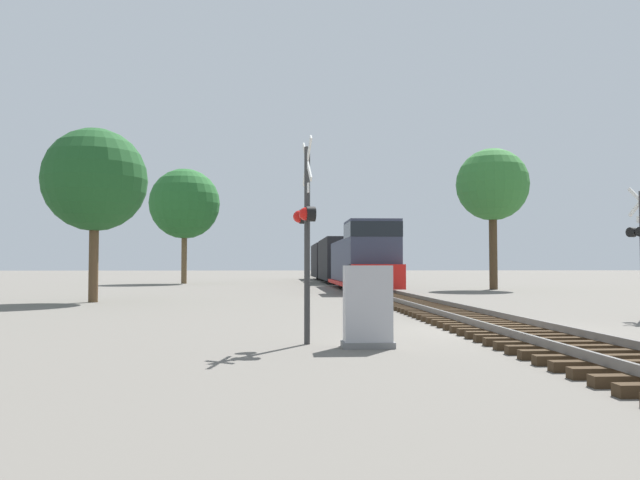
# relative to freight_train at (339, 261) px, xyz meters

# --- Properties ---
(ground_plane) EXTENTS (400.00, 400.00, 0.00)m
(ground_plane) POSITION_rel_freight_train_xyz_m (0.00, -40.53, -2.00)
(ground_plane) COLOR #666059
(rail_track_bed) EXTENTS (2.60, 160.00, 0.31)m
(rail_track_bed) POSITION_rel_freight_train_xyz_m (0.00, -40.53, -1.86)
(rail_track_bed) COLOR #382819
(rail_track_bed) RESTS_ON ground
(freight_train) EXTENTS (2.93, 44.63, 4.18)m
(freight_train) POSITION_rel_freight_train_xyz_m (0.00, 0.00, 0.00)
(freight_train) COLOR #33384C
(freight_train) RESTS_ON ground
(crossing_signal_near) EXTENTS (0.44, 1.01, 4.16)m
(crossing_signal_near) POSITION_rel_freight_train_xyz_m (-4.79, -42.72, 0.42)
(crossing_signal_near) COLOR #333333
(crossing_signal_near) RESTS_ON ground
(relay_cabinet) EXTENTS (1.01, 0.55, 1.58)m
(relay_cabinet) POSITION_rel_freight_train_xyz_m (-3.62, -43.31, -1.22)
(relay_cabinet) COLOR slate
(relay_cabinet) RESTS_ON ground
(tree_far_right) EXTENTS (4.50, 4.50, 7.59)m
(tree_far_right) POSITION_rel_freight_train_xyz_m (-13.38, -27.65, 3.32)
(tree_far_right) COLOR brown
(tree_far_right) RESTS_ON ground
(tree_mid_background) EXTENTS (4.85, 4.85, 9.49)m
(tree_mid_background) POSITION_rel_freight_train_xyz_m (9.01, -14.42, 5.00)
(tree_mid_background) COLOR #473521
(tree_mid_background) RESTS_ON ground
(tree_deep_background) EXTENTS (6.26, 6.26, 10.27)m
(tree_deep_background) POSITION_rel_freight_train_xyz_m (-13.78, 0.92, 5.12)
(tree_deep_background) COLOR brown
(tree_deep_background) RESTS_ON ground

